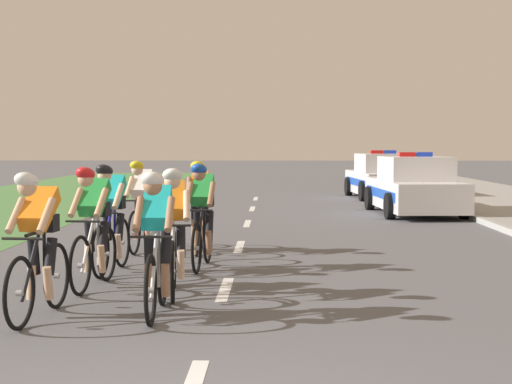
# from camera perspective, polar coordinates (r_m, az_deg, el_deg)

# --- Properties ---
(kerb_edge) EXTENTS (0.16, 60.00, 0.13)m
(kerb_edge) POSITION_cam_1_polar(r_m,az_deg,el_deg) (18.84, 15.88, -1.90)
(kerb_edge) COLOR #9E9E99
(kerb_edge) RESTS_ON ground
(lane_markings_centre) EXTENTS (0.14, 25.60, 0.01)m
(lane_markings_centre) POSITION_cam_1_polar(r_m,az_deg,el_deg) (13.71, -1.21, -4.01)
(lane_markings_centre) COLOR white
(lane_markings_centre) RESTS_ON ground
(cyclist_lead) EXTENTS (0.44, 1.72, 1.56)m
(cyclist_lead) POSITION_cam_1_polar(r_m,az_deg,el_deg) (8.32, -15.66, -3.64)
(cyclist_lead) COLOR black
(cyclist_lead) RESTS_ON ground
(cyclist_second) EXTENTS (0.42, 1.72, 1.56)m
(cyclist_second) POSITION_cam_1_polar(r_m,az_deg,el_deg) (8.23, -7.29, -3.61)
(cyclist_second) COLOR black
(cyclist_second) RESTS_ON ground
(cyclist_third) EXTENTS (0.45, 1.72, 1.56)m
(cyclist_third) POSITION_cam_1_polar(r_m,az_deg,el_deg) (9.91, -11.80, -2.44)
(cyclist_third) COLOR black
(cyclist_third) RESTS_ON ground
(cyclist_fourth) EXTENTS (0.45, 1.72, 1.56)m
(cyclist_fourth) POSITION_cam_1_polar(r_m,az_deg,el_deg) (9.28, -6.08, -2.79)
(cyclist_fourth) COLOR black
(cyclist_fourth) RESTS_ON ground
(cyclist_fifth) EXTENTS (0.45, 1.72, 1.56)m
(cyclist_fifth) POSITION_cam_1_polar(r_m,az_deg,el_deg) (11.05, -10.56, -1.81)
(cyclist_fifth) COLOR black
(cyclist_fifth) RESTS_ON ground
(cyclist_sixth) EXTENTS (0.44, 1.72, 1.56)m
(cyclist_sixth) POSITION_cam_1_polar(r_m,az_deg,el_deg) (11.28, -3.96, -1.65)
(cyclist_sixth) COLOR black
(cyclist_sixth) RESTS_ON ground
(cyclist_seventh) EXTENTS (0.44, 1.72, 1.56)m
(cyclist_seventh) POSITION_cam_1_polar(r_m,az_deg,el_deg) (13.24, -8.37, -0.91)
(cyclist_seventh) COLOR black
(cyclist_seventh) RESTS_ON ground
(cyclist_eighth) EXTENTS (0.42, 1.72, 1.56)m
(cyclist_eighth) POSITION_cam_1_polar(r_m,az_deg,el_deg) (12.97, -4.18, -0.98)
(cyclist_eighth) COLOR black
(cyclist_eighth) RESTS_ON ground
(police_car_nearest) EXTENTS (2.18, 4.49, 1.59)m
(police_car_nearest) POSITION_cam_1_polar(r_m,az_deg,el_deg) (20.41, 11.49, 0.31)
(police_car_nearest) COLOR white
(police_car_nearest) RESTS_ON ground
(police_car_second) EXTENTS (2.24, 4.52, 1.59)m
(police_car_second) POSITION_cam_1_polar(r_m,az_deg,el_deg) (26.23, 9.22, 1.04)
(police_car_second) COLOR white
(police_car_second) RESTS_ON ground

